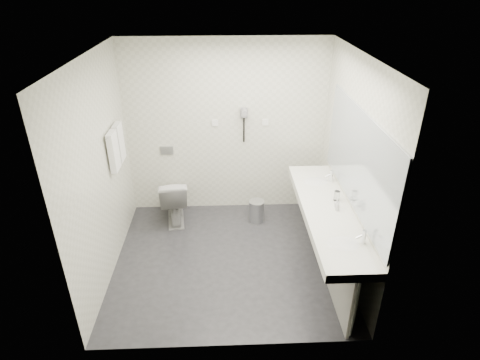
{
  "coord_description": "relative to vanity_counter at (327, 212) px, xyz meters",
  "views": [
    {
      "loc": [
        -0.02,
        -3.96,
        3.23
      ],
      "look_at": [
        0.15,
        0.15,
        1.05
      ],
      "focal_mm": 29.7,
      "sensor_mm": 36.0,
      "label": 1
    }
  ],
  "objects": [
    {
      "name": "pedal_bin",
      "position": [
        -0.71,
        1.06,
        -0.64
      ],
      "size": [
        0.29,
        0.29,
        0.31
      ],
      "primitive_type": "cylinder",
      "rotation": [
        0.0,
        0.0,
        0.41
      ],
      "color": "#B2B5BA",
      "rests_on": "floor"
    },
    {
      "name": "vanity_counter",
      "position": [
        0.0,
        0.0,
        0.0
      ],
      "size": [
        0.55,
        2.2,
        0.1
      ],
      "primitive_type": "cube",
      "color": "white",
      "rests_on": "floor"
    },
    {
      "name": "wall_left",
      "position": [
        -2.52,
        0.2,
        0.45
      ],
      "size": [
        0.0,
        2.6,
        2.6
      ],
      "primitive_type": "plane",
      "rotation": [
        1.57,
        0.0,
        1.57
      ],
      "color": "silver",
      "rests_on": "floor"
    },
    {
      "name": "soap_bottle_c",
      "position": [
        0.1,
        -0.04,
        0.1
      ],
      "size": [
        0.05,
        0.05,
        0.11
      ],
      "primitive_type": "imported",
      "rotation": [
        0.0,
        0.0,
        0.08
      ],
      "color": "silver",
      "rests_on": "vanity_counter"
    },
    {
      "name": "dryer_barrel",
      "position": [
        -0.88,
        1.4,
        0.73
      ],
      "size": [
        0.08,
        0.14,
        0.08
      ],
      "primitive_type": "cylinder",
      "rotation": [
        1.57,
        0.0,
        0.0
      ],
      "color": "gray",
      "rests_on": "dryer_cradle"
    },
    {
      "name": "ceiling",
      "position": [
        -1.12,
        0.2,
        1.7
      ],
      "size": [
        2.8,
        2.8,
        0.0
      ],
      "primitive_type": "plane",
      "rotation": [
        3.14,
        0.0,
        0.0
      ],
      "color": "silver",
      "rests_on": "wall_back"
    },
    {
      "name": "dryer_cradle",
      "position": [
        -0.88,
        1.47,
        0.7
      ],
      "size": [
        0.1,
        0.04,
        0.14
      ],
      "primitive_type": "cube",
      "color": "gray",
      "rests_on": "wall_back"
    },
    {
      "name": "basin_near",
      "position": [
        0.0,
        -0.65,
        0.04
      ],
      "size": [
        0.4,
        0.31,
        0.05
      ],
      "primitive_type": "ellipsoid",
      "color": "white",
      "rests_on": "vanity_counter"
    },
    {
      "name": "wall_right",
      "position": [
        0.27,
        0.2,
        0.45
      ],
      "size": [
        0.0,
        2.6,
        2.6
      ],
      "primitive_type": "plane",
      "rotation": [
        1.57,
        0.0,
        -1.57
      ],
      "color": "silver",
      "rests_on": "floor"
    },
    {
      "name": "bin_lid",
      "position": [
        -0.71,
        1.06,
        -0.48
      ],
      "size": [
        0.22,
        0.22,
        0.02
      ],
      "primitive_type": "cylinder",
      "color": "#B2B5BA",
      "rests_on": "pedal_bin"
    },
    {
      "name": "wall_front",
      "position": [
        -1.12,
        -1.1,
        0.45
      ],
      "size": [
        2.8,
        0.0,
        2.8
      ],
      "primitive_type": "plane",
      "rotation": [
        -1.57,
        0.0,
        0.0
      ],
      "color": "silver",
      "rests_on": "floor"
    },
    {
      "name": "basin_far",
      "position": [
        0.0,
        0.65,
        0.04
      ],
      "size": [
        0.4,
        0.31,
        0.05
      ],
      "primitive_type": "ellipsoid",
      "color": "white",
      "rests_on": "vanity_counter"
    },
    {
      "name": "switch_plate_b",
      "position": [
        -0.57,
        1.49,
        0.55
      ],
      "size": [
        0.09,
        0.02,
        0.09
      ],
      "primitive_type": "cube",
      "color": "white",
      "rests_on": "wall_back"
    },
    {
      "name": "towel_near",
      "position": [
        -2.46,
        0.61,
        0.53
      ],
      "size": [
        0.07,
        0.24,
        0.48
      ],
      "primitive_type": "cube",
      "color": "white",
      "rests_on": "towel_rail"
    },
    {
      "name": "soap_bottle_a",
      "position": [
        0.11,
        0.03,
        0.1
      ],
      "size": [
        0.05,
        0.05,
        0.1
      ],
      "primitive_type": "imported",
      "rotation": [
        0.0,
        0.0,
        -0.03
      ],
      "color": "silver",
      "rests_on": "vanity_counter"
    },
    {
      "name": "faucet_far",
      "position": [
        0.19,
        0.65,
        0.12
      ],
      "size": [
        0.04,
        0.04,
        0.15
      ],
      "primitive_type": "cylinder",
      "color": "silver",
      "rests_on": "vanity_counter"
    },
    {
      "name": "vanity_post_near",
      "position": [
        0.05,
        -1.04,
        -0.42
      ],
      "size": [
        0.06,
        0.06,
        0.75
      ],
      "primitive_type": "cylinder",
      "color": "silver",
      "rests_on": "floor"
    },
    {
      "name": "toilet",
      "position": [
        -1.89,
        1.14,
        -0.46
      ],
      "size": [
        0.47,
        0.72,
        0.69
      ],
      "primitive_type": "imported",
      "rotation": [
        0.0,
        0.0,
        3.27
      ],
      "color": "white",
      "rests_on": "floor"
    },
    {
      "name": "faucet_near",
      "position": [
        0.19,
        -0.65,
        0.12
      ],
      "size": [
        0.04,
        0.04,
        0.15
      ],
      "primitive_type": "cylinder",
      "color": "silver",
      "rests_on": "vanity_counter"
    },
    {
      "name": "flush_plate",
      "position": [
        -1.98,
        1.49,
        0.15
      ],
      "size": [
        0.18,
        0.02,
        0.12
      ],
      "primitive_type": "cube",
      "color": "#B2B5BA",
      "rests_on": "wall_back"
    },
    {
      "name": "towel_far",
      "position": [
        -2.46,
        0.89,
        0.53
      ],
      "size": [
        0.07,
        0.24,
        0.48
      ],
      "primitive_type": "cube",
      "color": "white",
      "rests_on": "towel_rail"
    },
    {
      "name": "vanity_post_far",
      "position": [
        0.05,
        1.04,
        -0.42
      ],
      "size": [
        0.06,
        0.06,
        0.75
      ],
      "primitive_type": "cylinder",
      "color": "silver",
      "rests_on": "floor"
    },
    {
      "name": "dryer_cord",
      "position": [
        -0.88,
        1.46,
        0.45
      ],
      "size": [
        0.02,
        0.02,
        0.35
      ],
      "primitive_type": "cylinder",
      "color": "black",
      "rests_on": "dryer_cradle"
    },
    {
      "name": "vanity_panel",
      "position": [
        0.02,
        0.0,
        -0.42
      ],
      "size": [
        0.03,
        2.15,
        0.75
      ],
      "primitive_type": "cube",
      "color": "gray",
      "rests_on": "floor"
    },
    {
      "name": "glass_left",
      "position": [
        0.14,
        0.18,
        0.11
      ],
      "size": [
        0.08,
        0.08,
        0.12
      ],
      "primitive_type": "cylinder",
      "rotation": [
        0.0,
        0.0,
        -0.35
      ],
      "color": "silver",
      "rests_on": "vanity_counter"
    },
    {
      "name": "floor",
      "position": [
        -1.12,
        0.2,
        -0.8
      ],
      "size": [
        2.8,
        2.8,
        0.0
      ],
      "primitive_type": "plane",
      "color": "#27262B",
      "rests_on": "ground"
    },
    {
      "name": "mirror",
      "position": [
        0.26,
        0.0,
        0.65
      ],
      "size": [
        0.02,
        2.2,
        1.05
      ],
      "primitive_type": "cube",
      "color": "#B2BCC6",
      "rests_on": "wall_right"
    },
    {
      "name": "switch_plate_a",
      "position": [
        -1.27,
        1.49,
        0.55
      ],
      "size": [
        0.09,
        0.02,
        0.09
      ],
      "primitive_type": "cube",
      "color": "white",
      "rests_on": "wall_back"
    },
    {
      "name": "wall_back",
      "position": [
        -1.12,
        1.5,
        0.45
      ],
      "size": [
        2.8,
        0.0,
        2.8
      ],
      "primitive_type": "plane",
      "rotation": [
        1.57,
        0.0,
        0.0
      ],
      "color": "silver",
      "rests_on": "floor"
    },
    {
      "name": "towel_rail",
      "position": [
        -2.47,
        0.75,
        0.75
      ],
      "size": [
        0.02,
        0.62,
        0.02
      ],
      "primitive_type": "cylinder",
      "rotation": [
        1.57,
        0.0,
        0.0
      ],
      "color": "silver",
      "rests_on": "wall_left"
    }
  ]
}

